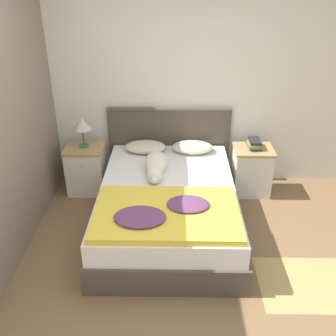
% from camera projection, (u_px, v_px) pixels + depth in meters
% --- Properties ---
extents(ground_plane, '(16.00, 16.00, 0.00)m').
position_uv_depth(ground_plane, '(167.00, 293.00, 3.48)').
color(ground_plane, brown).
extents(wall_back, '(9.00, 0.06, 2.55)m').
position_uv_depth(wall_back, '(170.00, 84.00, 4.76)').
color(wall_back, silver).
rests_on(wall_back, ground_plane).
extents(wall_side_left, '(0.06, 3.10, 2.55)m').
position_uv_depth(wall_side_left, '(18.00, 114.00, 3.83)').
color(wall_side_left, gray).
rests_on(wall_side_left, ground_plane).
extents(bed, '(1.46, 2.08, 0.52)m').
position_uv_depth(bed, '(168.00, 207.00, 4.23)').
color(bed, '#4C4238').
rests_on(bed, ground_plane).
extents(headboard, '(1.54, 0.06, 1.00)m').
position_uv_depth(headboard, '(169.00, 143.00, 5.05)').
color(headboard, '#4C4238').
rests_on(headboard, ground_plane).
extents(nightstand_left, '(0.47, 0.41, 0.60)m').
position_uv_depth(nightstand_left, '(86.00, 169.00, 4.89)').
color(nightstand_left, silver).
rests_on(nightstand_left, ground_plane).
extents(nightstand_right, '(0.47, 0.41, 0.60)m').
position_uv_depth(nightstand_right, '(252.00, 170.00, 4.86)').
color(nightstand_right, silver).
rests_on(nightstand_right, ground_plane).
extents(pillow_left, '(0.50, 0.32, 0.13)m').
position_uv_depth(pillow_left, '(145.00, 147.00, 4.82)').
color(pillow_left, beige).
rests_on(pillow_left, bed).
extents(pillow_right, '(0.50, 0.32, 0.13)m').
position_uv_depth(pillow_right, '(192.00, 147.00, 4.81)').
color(pillow_right, beige).
rests_on(pillow_right, bed).
extents(quilt, '(1.33, 0.88, 0.11)m').
position_uv_depth(quilt, '(165.00, 213.00, 3.60)').
color(quilt, yellow).
rests_on(quilt, bed).
extents(dog, '(0.24, 0.73, 0.19)m').
position_uv_depth(dog, '(155.00, 165.00, 4.33)').
color(dog, silver).
rests_on(dog, bed).
extents(book_stack, '(0.17, 0.24, 0.11)m').
position_uv_depth(book_stack, '(254.00, 144.00, 4.71)').
color(book_stack, '#703D7F').
rests_on(book_stack, nightstand_right).
extents(table_lamp, '(0.22, 0.22, 0.37)m').
position_uv_depth(table_lamp, '(82.00, 124.00, 4.64)').
color(table_lamp, '#336B4C').
rests_on(table_lamp, nightstand_left).
extents(rug, '(1.07, 0.71, 0.00)m').
position_uv_depth(rug, '(317.00, 284.00, 3.57)').
color(rug, tan).
rests_on(rug, ground_plane).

